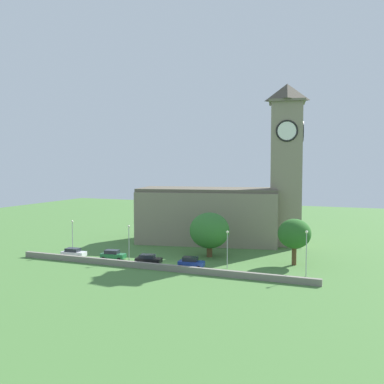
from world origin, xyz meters
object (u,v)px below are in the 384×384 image
car_blue (191,263)px  tree_churchyard (294,234)px  car_green (113,255)px  car_black (148,259)px  church (226,203)px  streetlamp_west_end (72,231)px  streetlamp_east_mid (306,246)px  streetlamp_west_mid (129,237)px  car_white (74,253)px  streetlamp_central (227,243)px  tree_riverside_east (210,230)px

car_blue → tree_churchyard: tree_churchyard is taller
car_green → car_black: 7.47m
church → car_green: size_ratio=7.95×
streetlamp_west_end → church: bearing=43.7°
car_black → streetlamp_east_mid: streetlamp_east_mid is taller
streetlamp_west_mid → tree_churchyard: bearing=15.0°
church → car_black: size_ratio=7.80×
car_white → streetlamp_east_mid: 41.46m
car_blue → streetlamp_east_mid: 18.65m
car_green → car_blue: size_ratio=1.04×
streetlamp_central → streetlamp_east_mid: 12.69m
car_green → streetlamp_east_mid: size_ratio=0.65×
car_black → tree_churchyard: size_ratio=0.59×
car_white → tree_riverside_east: tree_riverside_east is taller
streetlamp_east_mid → tree_churchyard: 7.60m
streetlamp_central → tree_churchyard: 11.79m
car_blue → tree_churchyard: size_ratio=0.56×
tree_riverside_east → church: bearing=95.7°
streetlamp_west_end → tree_churchyard: size_ratio=0.82×
car_white → church: bearing=49.1°
car_green → streetlamp_central: bearing=4.1°
car_black → streetlamp_west_end: streetlamp_west_end is taller
car_black → car_blue: bearing=0.2°
streetlamp_central → tree_riverside_east: size_ratio=0.76×
car_white → car_black: bearing=1.1°
streetlamp_west_mid → car_white: bearing=-171.8°
streetlamp_west_end → streetlamp_central: size_ratio=1.03×
car_green → streetlamp_west_mid: streetlamp_west_mid is taller
tree_riverside_east → tree_churchyard: size_ratio=1.04×
car_green → tree_churchyard: bearing=14.7°
car_green → tree_churchyard: (30.60, 8.01, 4.41)m
car_white → streetlamp_west_end: streetlamp_west_end is taller
car_black → streetlamp_west_mid: streetlamp_west_mid is taller
car_black → streetlamp_west_mid: size_ratio=0.74×
church → streetlamp_west_end: (-23.38, -22.31, -4.23)m
tree_riverside_east → streetlamp_east_mid: bearing=-23.0°
car_black → tree_churchyard: (23.16, 8.68, 4.45)m
car_green → streetlamp_central: size_ratio=0.73×
car_white → car_blue: 23.05m
tree_churchyard → car_white: bearing=-166.8°
church → car_green: bearing=-119.9°
church → streetlamp_east_mid: size_ratio=5.14×
car_white → streetlamp_west_mid: (10.71, 1.55, 3.41)m
streetlamp_west_mid → tree_riverside_east: (12.17, 8.21, 0.61)m
streetlamp_central → tree_churchyard: tree_churchyard is taller
tree_churchyard → tree_riverside_east: bearing=177.1°
streetlamp_east_mid → tree_churchyard: tree_churchyard is taller
car_blue → tree_churchyard: (15.29, 8.65, 4.37)m
car_blue → streetlamp_west_mid: 12.84m
church → streetlamp_central: size_ratio=5.83×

